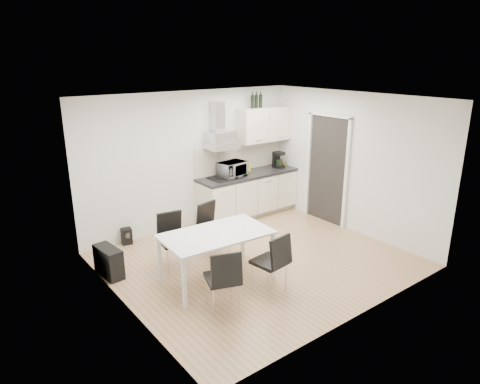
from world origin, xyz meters
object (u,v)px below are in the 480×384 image
object	(u,v)px
chair_near_left	(222,279)
floor_speaker	(127,236)
chair_far_left	(174,242)
guitar_amp	(109,262)
chair_far_right	(215,229)
dining_table	(216,238)
chair_near_right	(270,262)
kitchenette	(249,177)

from	to	relation	value
chair_near_left	floor_speaker	bearing A→B (deg)	113.16
chair_far_left	guitar_amp	world-z (taller)	chair_far_left
chair_far_right	guitar_amp	size ratio (longest dim) A/B	1.53
dining_table	guitar_amp	size ratio (longest dim) A/B	2.82
chair_far_left	chair_near_right	distance (m)	1.60
kitchenette	chair_near_right	xyz separation A→B (m)	(-1.67, -2.57, -0.39)
dining_table	chair_near_left	size ratio (longest dim) A/B	1.84
dining_table	chair_near_left	distance (m)	0.82
chair_far_right	guitar_amp	xyz separation A→B (m)	(-1.70, 0.35, -0.21)
dining_table	chair_near_right	bearing A→B (deg)	-56.20
chair_far_right	chair_near_right	bearing A→B (deg)	74.83
guitar_amp	floor_speaker	size ratio (longest dim) A/B	1.97
guitar_amp	dining_table	bearing A→B (deg)	-47.95
kitchenette	guitar_amp	distance (m)	3.45
dining_table	chair_near_right	size ratio (longest dim) A/B	1.84
kitchenette	guitar_amp	size ratio (longest dim) A/B	4.39
dining_table	chair_near_left	xyz separation A→B (m)	(-0.38, -0.69, -0.24)
dining_table	chair_far_left	xyz separation A→B (m)	(-0.31, 0.72, -0.24)
kitchenette	guitar_amp	xyz separation A→B (m)	(-3.31, -0.77, -0.60)
floor_speaker	dining_table	bearing A→B (deg)	-63.80
chair_far_right	floor_speaker	size ratio (longest dim) A/B	3.02
chair_near_left	chair_near_right	world-z (taller)	same
chair_far_left	floor_speaker	xyz separation A→B (m)	(-0.24, 1.31, -0.29)
guitar_amp	chair_far_right	bearing A→B (deg)	-17.80
chair_far_right	chair_far_left	bearing A→B (deg)	-10.77
chair_near_right	floor_speaker	distance (m)	2.91
guitar_amp	chair_near_right	bearing A→B (deg)	-53.92
chair_near_right	floor_speaker	size ratio (longest dim) A/B	3.02
chair_near_right	dining_table	bearing A→B (deg)	112.65
dining_table	chair_near_left	world-z (taller)	chair_near_left
dining_table	guitar_amp	xyz separation A→B (m)	(-1.23, 1.10, -0.45)
chair_near_left	guitar_amp	bearing A→B (deg)	135.03
kitchenette	chair_far_left	bearing A→B (deg)	-154.43
chair_near_right	guitar_amp	size ratio (longest dim) A/B	1.53
chair_far_left	guitar_amp	xyz separation A→B (m)	(-0.92, 0.37, -0.21)
chair_far_left	chair_near_right	world-z (taller)	same
dining_table	chair_far_left	size ratio (longest dim) A/B	1.84
chair_near_left	guitar_amp	xyz separation A→B (m)	(-0.85, 1.78, -0.21)
dining_table	floor_speaker	bearing A→B (deg)	108.73
dining_table	floor_speaker	distance (m)	2.17
chair_far_left	chair_near_left	world-z (taller)	same
kitchenette	chair_far_right	size ratio (longest dim) A/B	2.86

